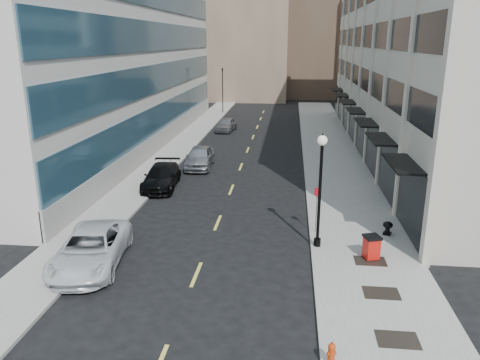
% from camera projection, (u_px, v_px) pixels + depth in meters
% --- Properties ---
extents(ground, '(160.00, 160.00, 0.00)m').
position_uv_depth(ground, '(186.00, 299.00, 18.25)').
color(ground, black).
rests_on(ground, ground).
extents(sidewalk_right, '(5.00, 80.00, 0.15)m').
position_uv_depth(sidewalk_right, '(336.00, 168.00, 36.49)').
color(sidewalk_right, gray).
rests_on(sidewalk_right, ground).
extents(sidewalk_left, '(3.00, 80.00, 0.15)m').
position_uv_depth(sidewalk_left, '(161.00, 164.00, 37.95)').
color(sidewalk_left, gray).
rests_on(sidewalk_left, ground).
extents(building_right, '(15.30, 46.50, 18.25)m').
position_uv_depth(building_right, '(448.00, 49.00, 39.62)').
color(building_right, '#BBB29E').
rests_on(building_right, ground).
extents(building_left, '(16.14, 46.00, 20.00)m').
position_uv_depth(building_left, '(76.00, 37.00, 42.75)').
color(building_left, beige).
rests_on(building_left, ground).
extents(skyline_tan_near, '(14.00, 18.00, 28.00)m').
position_uv_depth(skyline_tan_near, '(248.00, 14.00, 79.40)').
color(skyline_tan_near, '#977B62').
rests_on(skyline_tan_near, ground).
extents(skyline_tan_far, '(12.00, 14.00, 22.00)m').
position_uv_depth(skyline_tan_far, '(201.00, 33.00, 90.82)').
color(skyline_tan_far, '#977B62').
rests_on(skyline_tan_far, ground).
extents(skyline_stone, '(10.00, 14.00, 20.00)m').
position_uv_depth(skyline_stone, '(380.00, 38.00, 76.36)').
color(skyline_stone, '#BBB29E').
rests_on(skyline_stone, ground).
extents(grate_near, '(1.40, 1.00, 0.01)m').
position_uv_depth(grate_near, '(398.00, 340.00, 15.51)').
color(grate_near, black).
rests_on(grate_near, sidewalk_right).
extents(grate_mid, '(1.40, 1.00, 0.01)m').
position_uv_depth(grate_mid, '(381.00, 293.00, 18.37)').
color(grate_mid, black).
rests_on(grate_mid, sidewalk_right).
extents(grate_far, '(1.40, 1.00, 0.01)m').
position_uv_depth(grate_far, '(370.00, 261.00, 21.03)').
color(grate_far, black).
rests_on(grate_far, sidewalk_right).
extents(road_centerline, '(0.15, 68.20, 0.01)m').
position_uv_depth(road_centerline, '(236.00, 177.00, 34.43)').
color(road_centerline, '#D8CC4C').
rests_on(road_centerline, ground).
extents(traffic_signal, '(0.66, 0.66, 6.98)m').
position_uv_depth(traffic_signal, '(222.00, 71.00, 62.89)').
color(traffic_signal, black).
rests_on(traffic_signal, ground).
extents(car_white_van, '(3.42, 6.13, 1.62)m').
position_uv_depth(car_white_van, '(91.00, 249.00, 20.73)').
color(car_white_van, silver).
rests_on(car_white_van, ground).
extents(car_black_pickup, '(2.55, 5.41, 1.53)m').
position_uv_depth(car_black_pickup, '(162.00, 177.00, 31.86)').
color(car_black_pickup, black).
rests_on(car_black_pickup, ground).
extents(car_silver_sedan, '(2.21, 5.03, 1.68)m').
position_uv_depth(car_silver_sedan, '(200.00, 157.00, 36.86)').
color(car_silver_sedan, gray).
rests_on(car_silver_sedan, ground).
extents(car_grey_sedan, '(2.21, 4.50, 1.48)m').
position_uv_depth(car_grey_sedan, '(227.00, 125.00, 51.70)').
color(car_grey_sedan, slate).
rests_on(car_grey_sedan, ground).
extents(fire_hydrant, '(0.32, 0.32, 0.79)m').
position_uv_depth(fire_hydrant, '(332.00, 354.00, 14.22)').
color(fire_hydrant, red).
rests_on(fire_hydrant, sidewalk_right).
extents(trash_bin, '(0.87, 0.87, 1.12)m').
position_uv_depth(trash_bin, '(371.00, 246.00, 21.12)').
color(trash_bin, red).
rests_on(trash_bin, sidewalk_right).
extents(lamppost, '(0.46, 0.46, 5.55)m').
position_uv_depth(lamppost, '(320.00, 181.00, 21.67)').
color(lamppost, black).
rests_on(lamppost, sidewalk_right).
extents(sign_post, '(0.30, 0.07, 2.55)m').
position_uv_depth(sign_post, '(317.00, 202.00, 23.81)').
color(sign_post, slate).
rests_on(sign_post, sidewalk_right).
extents(urn_planter, '(0.50, 0.50, 0.70)m').
position_uv_depth(urn_planter, '(388.00, 227.00, 23.80)').
color(urn_planter, black).
rests_on(urn_planter, sidewalk_right).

